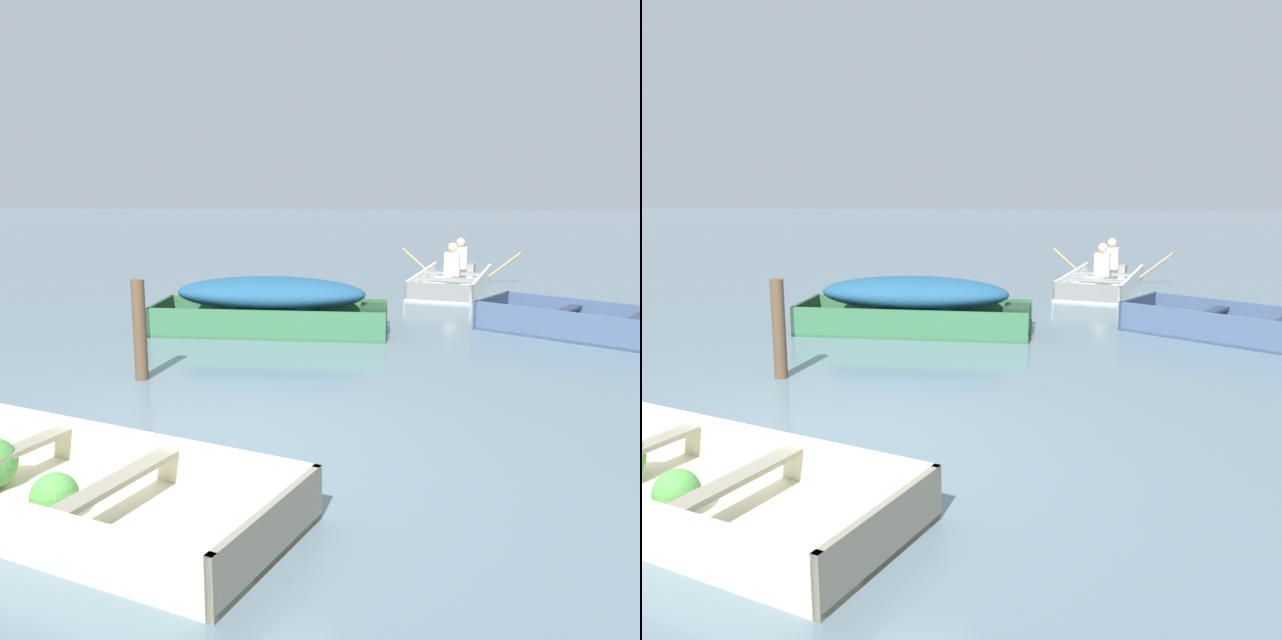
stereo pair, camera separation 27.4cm
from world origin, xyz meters
TOP-DOWN VIEW (x-y plane):
  - ground_plane at (0.00, 0.00)m, footprint 80.00×80.00m
  - dinghy_cream_foreground at (-0.67, -1.06)m, footprint 3.53×2.35m
  - skiff_green_near_moored at (0.19, 4.34)m, footprint 3.27×1.22m
  - skiff_slate_blue_mid_moored at (4.75, 4.23)m, footprint 3.23×2.70m
  - rowboat_white_with_crew at (3.13, 8.53)m, footprint 2.43×3.30m
  - mooring_post at (-0.91, 1.90)m, footprint 0.14×0.14m

SIDE VIEW (x-z plane):
  - ground_plane at x=0.00m, z-range 0.00..0.00m
  - dinghy_cream_foreground at x=-0.67m, z-range -0.06..0.33m
  - skiff_slate_blue_mid_moored at x=4.75m, z-range -0.06..0.35m
  - rowboat_white_with_crew at x=3.13m, z-range -0.28..0.63m
  - skiff_green_near_moored at x=0.19m, z-range 0.07..0.85m
  - mooring_post at x=-0.91m, z-range 0.00..1.09m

